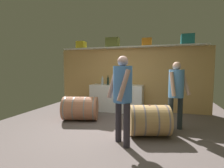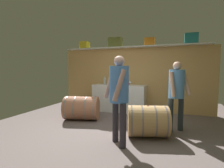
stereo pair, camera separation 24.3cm
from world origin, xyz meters
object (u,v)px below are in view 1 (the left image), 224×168
(wine_bottle_green, at_px, (121,80))
(work_cabinet, at_px, (117,98))
(wine_glass, at_px, (128,82))
(wine_bottle_clear, at_px, (102,81))
(wine_barrel_near, at_px, (80,108))
(wine_barrel_far, at_px, (149,120))
(toolcase_orange, at_px, (147,42))
(red_funnel, at_px, (126,83))
(visitor_tasting, at_px, (122,91))
(toolcase_yellow, at_px, (81,45))
(toolcase_teal, at_px, (187,39))
(winemaker_pouring, at_px, (176,89))
(wine_bottle_dark, at_px, (108,81))
(toolcase_olive, at_px, (113,43))

(wine_bottle_green, bearing_deg, work_cabinet, -130.95)
(wine_glass, bearing_deg, wine_bottle_clear, -179.39)
(work_cabinet, bearing_deg, wine_barrel_near, -118.67)
(wine_barrel_far, bearing_deg, wine_bottle_clear, 118.22)
(toolcase_orange, height_order, red_funnel, toolcase_orange)
(wine_barrel_near, relative_size, visitor_tasting, 0.65)
(visitor_tasting, bearing_deg, toolcase_yellow, -5.36)
(toolcase_teal, relative_size, wine_bottle_green, 1.17)
(wine_glass, distance_m, winemaker_pouring, 1.80)
(toolcase_teal, bearing_deg, toolcase_orange, -178.74)
(wine_bottle_clear, relative_size, wine_bottle_green, 0.92)
(wine_barrel_near, bearing_deg, wine_bottle_clear, 62.44)
(work_cabinet, bearing_deg, wine_bottle_dark, -146.43)
(toolcase_yellow, xyz_separation_m, wine_glass, (1.80, -0.37, -1.29))
(wine_bottle_green, bearing_deg, red_funnel, 23.06)
(wine_barrel_near, bearing_deg, toolcase_teal, 12.82)
(wine_bottle_green, distance_m, visitor_tasting, 2.66)
(wine_bottle_clear, height_order, winemaker_pouring, winemaker_pouring)
(toolcase_yellow, distance_m, visitor_tasting, 3.64)
(red_funnel, bearing_deg, wine_barrel_near, -123.06)
(toolcase_teal, bearing_deg, toolcase_olive, -178.74)
(red_funnel, bearing_deg, work_cabinet, -143.25)
(work_cabinet, relative_size, wine_bottle_green, 5.57)
(work_cabinet, xyz_separation_m, wine_bottle_clear, (-0.44, -0.18, 0.58))
(toolcase_yellow, relative_size, wine_barrel_near, 0.28)
(wine_glass, height_order, wine_barrel_near, wine_glass)
(red_funnel, height_order, wine_barrel_near, red_funnel)
(red_funnel, distance_m, winemaker_pouring, 2.16)
(toolcase_olive, bearing_deg, wine_bottle_clear, -123.81)
(toolcase_yellow, relative_size, wine_glass, 2.08)
(toolcase_olive, height_order, visitor_tasting, toolcase_olive)
(toolcase_orange, distance_m, work_cabinet, 2.07)
(wine_barrel_near, xyz_separation_m, visitor_tasting, (1.47, -1.17, 0.69))
(winemaker_pouring, bearing_deg, wine_barrel_near, -40.91)
(wine_glass, bearing_deg, wine_bottle_green, 135.09)
(wine_bottle_clear, distance_m, wine_bottle_dark, 0.19)
(toolcase_olive, height_order, wine_bottle_dark, toolcase_olive)
(toolcase_orange, relative_size, wine_barrel_near, 0.28)
(wine_barrel_far, bearing_deg, wine_barrel_near, 146.57)
(wine_bottle_clear, height_order, wine_glass, wine_bottle_clear)
(toolcase_yellow, bearing_deg, toolcase_teal, 1.42)
(red_funnel, bearing_deg, winemaker_pouring, -45.43)
(work_cabinet, height_order, wine_bottle_green, wine_bottle_green)
(winemaker_pouring, bearing_deg, toolcase_olive, -77.21)
(red_funnel, xyz_separation_m, winemaker_pouring, (1.52, -1.54, 0.01))
(wine_bottle_green, bearing_deg, wine_glass, -44.91)
(wine_bottle_clear, xyz_separation_m, wine_bottle_dark, (0.19, 0.01, 0.01))
(toolcase_olive, height_order, wine_barrel_near, toolcase_olive)
(visitor_tasting, bearing_deg, toolcase_olive, -24.32)
(work_cabinet, distance_m, visitor_tasting, 2.63)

